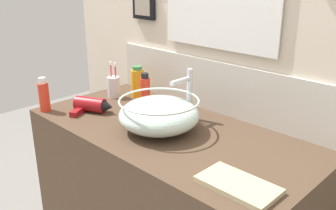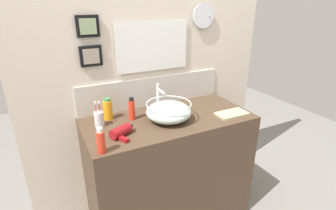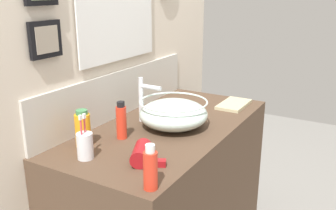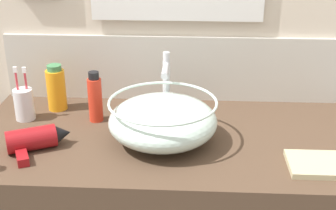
# 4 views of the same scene
# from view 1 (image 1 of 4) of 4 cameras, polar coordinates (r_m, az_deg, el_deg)

# --- Properties ---
(back_panel) EXTENTS (1.98, 0.10, 2.48)m
(back_panel) POSITION_cam_1_polar(r_m,az_deg,el_deg) (1.63, 8.19, 11.14)
(back_panel) COLOR beige
(back_panel) RESTS_ON ground
(glass_bowl_sink) EXTENTS (0.32, 0.32, 0.13)m
(glass_bowl_sink) POSITION_cam_1_polar(r_m,az_deg,el_deg) (1.45, -1.37, -1.43)
(glass_bowl_sink) COLOR silver
(glass_bowl_sink) RESTS_ON vanity_counter
(faucet) EXTENTS (0.02, 0.12, 0.22)m
(faucet) POSITION_cam_1_polar(r_m,az_deg,el_deg) (1.54, 2.95, 2.15)
(faucet) COLOR silver
(faucet) RESTS_ON vanity_counter
(hair_drier) EXTENTS (0.19, 0.18, 0.07)m
(hair_drier) POSITION_cam_1_polar(r_m,az_deg,el_deg) (1.69, -11.45, -0.05)
(hair_drier) COLOR maroon
(hair_drier) RESTS_ON vanity_counter
(toothbrush_cup) EXTENTS (0.06, 0.06, 0.18)m
(toothbrush_cup) POSITION_cam_1_polar(r_m,az_deg,el_deg) (1.86, -8.29, 2.79)
(toothbrush_cup) COLOR silver
(toothbrush_cup) RESTS_ON vanity_counter
(spray_bottle) EXTENTS (0.04, 0.04, 0.16)m
(spray_bottle) POSITION_cam_1_polar(r_m,az_deg,el_deg) (1.69, -3.49, 1.99)
(spray_bottle) COLOR red
(spray_bottle) RESTS_ON vanity_counter
(lotion_bottle) EXTENTS (0.06, 0.06, 0.16)m
(lotion_bottle) POSITION_cam_1_polar(r_m,az_deg,el_deg) (1.85, -4.67, 3.46)
(lotion_bottle) COLOR orange
(lotion_bottle) RESTS_ON vanity_counter
(soap_dispenser) EXTENTS (0.05, 0.05, 0.15)m
(soap_dispenser) POSITION_cam_1_polar(r_m,az_deg,el_deg) (1.74, -18.38, 1.34)
(soap_dispenser) COLOR red
(soap_dispenser) RESTS_ON vanity_counter
(hand_towel) EXTENTS (0.23, 0.13, 0.02)m
(hand_towel) POSITION_cam_1_polar(r_m,az_deg,el_deg) (1.13, 10.63, -11.89)
(hand_towel) COLOR tan
(hand_towel) RESTS_ON vanity_counter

